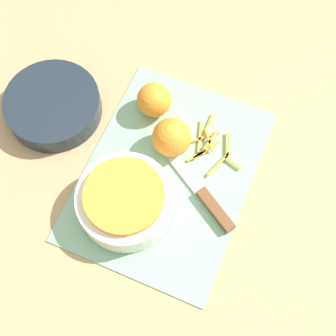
{
  "coord_description": "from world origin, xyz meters",
  "views": [
    {
      "loc": [
        -0.32,
        -0.13,
        0.85
      ],
      "look_at": [
        0.0,
        0.0,
        0.04
      ],
      "focal_mm": 50.0,
      "sensor_mm": 36.0,
      "label": 1
    }
  ],
  "objects": [
    {
      "name": "peel_pile",
      "position": [
        0.09,
        -0.06,
        0.01
      ],
      "size": [
        0.13,
        0.12,
        0.01
      ],
      "color": "orange",
      "rests_on": "cutting_board"
    },
    {
      "name": "cutting_board",
      "position": [
        0.0,
        0.0,
        0.0
      ],
      "size": [
        0.42,
        0.31,
        0.01
      ],
      "color": "#84B793",
      "rests_on": "ground_plane"
    },
    {
      "name": "orange_left",
      "position": [
        0.12,
        0.08,
        0.04
      ],
      "size": [
        0.07,
        0.07,
        0.07
      ],
      "color": "orange",
      "rests_on": "cutting_board"
    },
    {
      "name": "knife",
      "position": [
        -0.02,
        -0.09,
        0.01
      ],
      "size": [
        0.14,
        0.21,
        0.02
      ],
      "rotation": [
        0.0,
        0.0,
        1.02
      ],
      "color": "brown",
      "rests_on": "cutting_board"
    },
    {
      "name": "bowl_dark",
      "position": [
        0.04,
        0.27,
        0.02
      ],
      "size": [
        0.19,
        0.19,
        0.05
      ],
      "color": "#1E2833",
      "rests_on": "ground_plane"
    },
    {
      "name": "ground_plane",
      "position": [
        0.0,
        0.0,
        0.0
      ],
      "size": [
        4.0,
        4.0,
        0.0
      ],
      "primitive_type": "plane",
      "color": "tan"
    },
    {
      "name": "orange_right",
      "position": [
        0.06,
        0.02,
        0.04
      ],
      "size": [
        0.08,
        0.08,
        0.08
      ],
      "color": "orange",
      "rests_on": "cutting_board"
    },
    {
      "name": "bowl_speckled",
      "position": [
        -0.09,
        0.05,
        0.04
      ],
      "size": [
        0.18,
        0.18,
        0.07
      ],
      "color": "silver",
      "rests_on": "cutting_board"
    }
  ]
}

